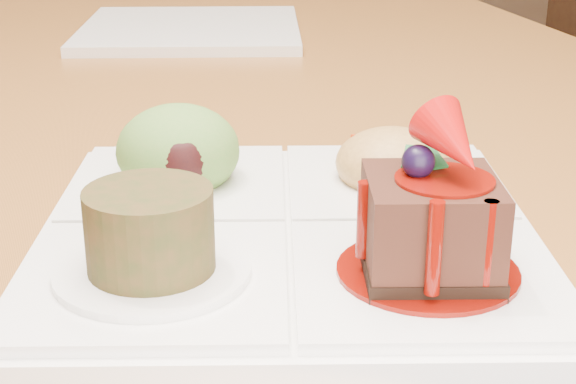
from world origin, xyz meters
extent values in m
cube|color=#9F6229|center=(0.00, 0.00, 0.73)|extent=(1.00, 1.80, 0.04)
cylinder|color=#9F6229|center=(0.44, 0.84, 0.35)|extent=(0.06, 0.06, 0.71)
cube|color=black|center=(0.57, 0.00, 0.40)|extent=(0.41, 0.41, 0.04)
cylinder|color=black|center=(0.71, 0.17, 0.19)|extent=(0.03, 0.03, 0.38)
cylinder|color=black|center=(0.39, 0.15, 0.19)|extent=(0.03, 0.03, 0.38)
cube|color=white|center=(0.03, -0.75, 0.76)|extent=(0.33, 0.33, 0.01)
cube|color=white|center=(0.08, -0.83, 0.77)|extent=(0.15, 0.15, 0.01)
cube|color=white|center=(-0.05, -0.80, 0.77)|extent=(0.15, 0.15, 0.01)
cube|color=white|center=(-0.03, -0.67, 0.77)|extent=(0.15, 0.15, 0.01)
cube|color=white|center=(0.11, -0.70, 0.77)|extent=(0.15, 0.15, 0.01)
cylinder|color=#600903|center=(0.08, -0.83, 0.77)|extent=(0.09, 0.09, 0.00)
cube|color=black|center=(0.08, -0.83, 0.77)|extent=(0.08, 0.08, 0.01)
cube|color=#381A0F|center=(0.08, -0.83, 0.80)|extent=(0.07, 0.07, 0.04)
cylinder|color=#600903|center=(0.08, -0.83, 0.82)|extent=(0.05, 0.05, 0.00)
sphere|color=black|center=(0.07, -0.83, 0.83)|extent=(0.02, 0.02, 0.02)
cone|color=#A90C0A|center=(0.09, -0.84, 0.84)|extent=(0.04, 0.05, 0.04)
cube|color=#134D1E|center=(0.08, -0.82, 0.82)|extent=(0.01, 0.02, 0.01)
cube|color=#134D1E|center=(0.07, -0.81, 0.82)|extent=(0.02, 0.02, 0.01)
cylinder|color=#600903|center=(0.07, -0.86, 0.80)|extent=(0.01, 0.01, 0.04)
cylinder|color=#600903|center=(0.09, -0.86, 0.80)|extent=(0.01, 0.01, 0.04)
cylinder|color=#600903|center=(0.05, -0.82, 0.80)|extent=(0.01, 0.01, 0.04)
cylinder|color=white|center=(-0.05, -0.80, 0.77)|extent=(0.10, 0.10, 0.00)
cylinder|color=#4E2F16|center=(-0.05, -0.80, 0.79)|extent=(0.06, 0.06, 0.04)
cylinder|color=#4B2B10|center=(-0.05, -0.80, 0.81)|extent=(0.05, 0.05, 0.00)
ellipsoid|color=olive|center=(-0.03, -0.67, 0.79)|extent=(0.08, 0.08, 0.06)
ellipsoid|color=black|center=(-0.03, -0.70, 0.79)|extent=(0.04, 0.03, 0.03)
ellipsoid|color=#C29046|center=(0.11, -0.70, 0.78)|extent=(0.07, 0.07, 0.04)
cube|color=#BD320D|center=(0.13, -0.69, 0.78)|extent=(0.02, 0.02, 0.02)
cube|color=#466916|center=(0.11, -0.69, 0.78)|extent=(0.02, 0.02, 0.02)
cube|color=#BD320D|center=(0.09, -0.68, 0.78)|extent=(0.02, 0.02, 0.02)
cube|color=#466916|center=(0.09, -0.70, 0.78)|extent=(0.02, 0.02, 0.01)
cube|color=#BD320D|center=(0.10, -0.71, 0.78)|extent=(0.02, 0.02, 0.02)
cube|color=#466916|center=(0.11, -0.71, 0.78)|extent=(0.02, 0.02, 0.02)
cube|color=white|center=(0.05, -0.12, 0.76)|extent=(0.31, 0.31, 0.01)
camera|label=1|loc=(-0.07, -1.19, 0.96)|focal=55.00mm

